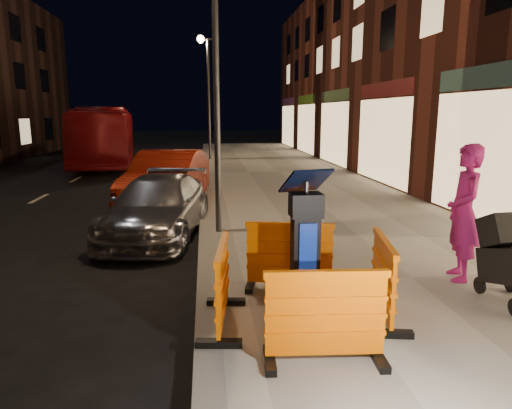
{
  "coord_description": "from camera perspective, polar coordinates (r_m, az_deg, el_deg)",
  "views": [
    {
      "loc": [
        0.01,
        -6.1,
        2.55
      ],
      "look_at": [
        0.8,
        1.0,
        1.1
      ],
      "focal_mm": 32.0,
      "sensor_mm": 36.0,
      "label": 1
    }
  ],
  "objects": [
    {
      "name": "car_red",
      "position": [
        12.95,
        -10.86,
        -0.11
      ],
      "size": [
        2.35,
        4.8,
        1.51
      ],
      "primitive_type": "imported",
      "rotation": [
        0.0,
        0.0,
        -0.17
      ],
      "color": "maroon",
      "rests_on": "ground"
    },
    {
      "name": "car_silver",
      "position": [
        9.91,
        -12.03,
        -3.71
      ],
      "size": [
        2.34,
        4.44,
        1.23
      ],
      "primitive_type": "imported",
      "rotation": [
        0.0,
        0.0,
        -0.15
      ],
      "color": "#A1A1A6",
      "rests_on": "ground"
    },
    {
      "name": "barrier_bldgside",
      "position": [
        5.66,
        15.6,
        -8.87
      ],
      "size": [
        0.72,
        1.28,
        0.94
      ],
      "primitive_type": "cube",
      "rotation": [
        0.0,
        0.0,
        1.38
      ],
      "color": "#FF6C00",
      "rests_on": "sidewalk"
    },
    {
      "name": "barrier_back",
      "position": [
        6.27,
        4.2,
        -6.47
      ],
      "size": [
        1.29,
        0.74,
        0.94
      ],
      "primitive_type": "cube",
      "rotation": [
        0.0,
        0.0,
        -0.21
      ],
      "color": "#FF6C00",
      "rests_on": "sidewalk"
    },
    {
      "name": "barrier_front",
      "position": [
        4.54,
        8.68,
        -13.77
      ],
      "size": [
        1.24,
        0.58,
        0.94
      ],
      "primitive_type": "cube",
      "rotation": [
        0.0,
        0.0,
        -0.07
      ],
      "color": "#FF6C00",
      "rests_on": "sidewalk"
    },
    {
      "name": "street_lamp_far",
      "position": [
        24.11,
        -5.91,
        12.82
      ],
      "size": [
        0.12,
        0.12,
        6.0
      ],
      "primitive_type": "cylinder",
      "color": "#3F3F44",
      "rests_on": "sidewalk"
    },
    {
      "name": "sidewalk",
      "position": [
        7.23,
        18.77,
        -9.18
      ],
      "size": [
        6.0,
        60.0,
        0.15
      ],
      "primitive_type": "cube",
      "color": "gray",
      "rests_on": "ground"
    },
    {
      "name": "barrier_kerbside",
      "position": [
        5.28,
        -4.23,
        -9.98
      ],
      "size": [
        0.64,
        1.26,
        0.94
      ],
      "primitive_type": "cube",
      "rotation": [
        0.0,
        0.0,
        1.45
      ],
      "color": "#FF6C00",
      "rests_on": "sidewalk"
    },
    {
      "name": "bus_doubledecker",
      "position": [
        23.83,
        -18.09,
        4.74
      ],
      "size": [
        3.57,
        10.23,
        2.79
      ],
      "primitive_type": "imported",
      "rotation": [
        0.0,
        0.0,
        0.12
      ],
      "color": "maroon",
      "rests_on": "ground"
    },
    {
      "name": "street_lamp_mid",
      "position": [
        9.13,
        -5.0,
        15.19
      ],
      "size": [
        0.12,
        0.12,
        6.0
      ],
      "primitive_type": "cylinder",
      "color": "#3F3F44",
      "rests_on": "sidewalk"
    },
    {
      "name": "kerb",
      "position": [
        6.58,
        -6.07,
        -10.67
      ],
      "size": [
        0.3,
        60.0,
        0.15
      ],
      "primitive_type": "cube",
      "color": "slate",
      "rests_on": "ground"
    },
    {
      "name": "man",
      "position": [
        7.16,
        24.54,
        -0.95
      ],
      "size": [
        0.64,
        0.82,
        1.97
      ],
      "primitive_type": "imported",
      "rotation": [
        0.0,
        0.0,
        -1.83
      ],
      "color": "#A11966",
      "rests_on": "sidewalk"
    },
    {
      "name": "ground_plane",
      "position": [
        6.61,
        -6.06,
        -11.27
      ],
      "size": [
        120.0,
        120.0,
        0.0
      ],
      "primitive_type": "plane",
      "color": "black",
      "rests_on": "ground"
    },
    {
      "name": "parking_kiosk",
      "position": [
        5.27,
        6.14,
        -5.75
      ],
      "size": [
        0.61,
        0.61,
        1.69
      ],
      "primitive_type": "cube",
      "rotation": [
        0.0,
        0.0,
        -0.15
      ],
      "color": "black",
      "rests_on": "sidewalk"
    }
  ]
}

